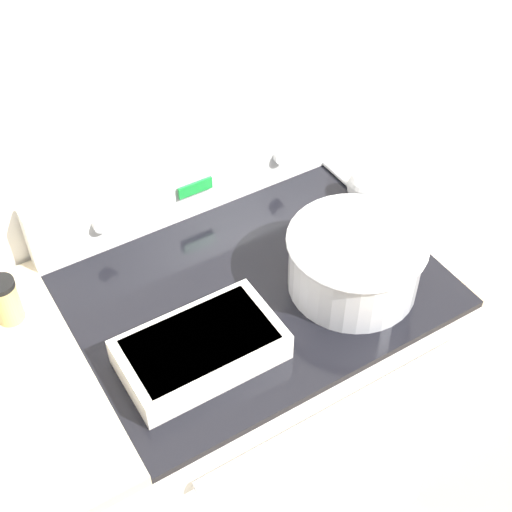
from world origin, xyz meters
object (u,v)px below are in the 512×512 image
ladle (361,185)px  spice_jar_black_cap (5,300)px  casserole_dish (201,348)px  mixing_bowl (355,259)px

ladle → spice_jar_black_cap: bearing=176.1°
casserole_dish → ladle: size_ratio=0.97×
mixing_bowl → spice_jar_black_cap: size_ratio=2.81×
casserole_dish → spice_jar_black_cap: 0.43m
mixing_bowl → ladle: 0.32m
casserole_dish → spice_jar_black_cap: bearing=134.3°
mixing_bowl → casserole_dish: (-0.39, -0.01, -0.04)m
casserole_dish → spice_jar_black_cap: spice_jar_black_cap is taller
spice_jar_black_cap → mixing_bowl: bearing=-23.3°
casserole_dish → mixing_bowl: bearing=1.2°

